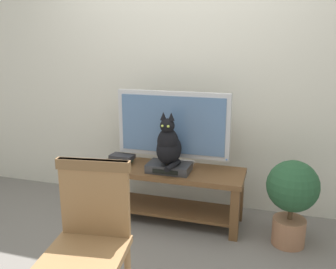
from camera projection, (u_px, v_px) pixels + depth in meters
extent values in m
plane|color=slate|center=(150.00, 254.00, 2.72)|extent=(12.00, 12.00, 0.00)
cube|color=beige|center=(187.00, 59.00, 3.35)|extent=(7.00, 0.12, 2.80)
cube|color=brown|center=(170.00, 171.00, 3.14)|extent=(1.29, 0.45, 0.04)
cube|color=brown|center=(100.00, 197.00, 3.21)|extent=(0.07, 0.07, 0.44)
cube|color=brown|center=(235.00, 215.00, 2.87)|extent=(0.07, 0.07, 0.44)
cube|color=brown|center=(117.00, 182.00, 3.53)|extent=(0.07, 0.07, 0.44)
cube|color=brown|center=(239.00, 197.00, 3.20)|extent=(0.07, 0.07, 0.44)
cube|color=brown|center=(170.00, 208.00, 3.23)|extent=(1.19, 0.37, 0.02)
cube|color=#B7B7BC|center=(173.00, 164.00, 3.22)|extent=(0.35, 0.20, 0.03)
cube|color=#B7B7BC|center=(173.00, 159.00, 3.21)|extent=(0.06, 0.04, 0.06)
cube|color=#B7B7BC|center=(173.00, 124.00, 3.13)|extent=(1.00, 0.05, 0.58)
cube|color=#4C6B93|center=(172.00, 125.00, 3.10)|extent=(0.92, 0.01, 0.50)
sphere|color=#2672F2|center=(226.00, 160.00, 3.03)|extent=(0.01, 0.01, 0.01)
cube|color=#2D2D30|center=(169.00, 167.00, 3.07)|extent=(0.37, 0.22, 0.07)
cube|color=black|center=(165.00, 172.00, 2.96)|extent=(0.22, 0.01, 0.04)
ellipsoid|color=black|center=(169.00, 149.00, 3.03)|extent=(0.21, 0.28, 0.25)
ellipsoid|color=black|center=(168.00, 142.00, 2.97)|extent=(0.17, 0.18, 0.22)
sphere|color=black|center=(167.00, 126.00, 2.93)|extent=(0.12, 0.12, 0.12)
cone|color=black|center=(163.00, 116.00, 2.92)|extent=(0.05, 0.05, 0.07)
cone|color=black|center=(171.00, 117.00, 2.90)|extent=(0.05, 0.05, 0.07)
sphere|color=#B2C64C|center=(162.00, 126.00, 2.88)|extent=(0.02, 0.02, 0.02)
sphere|color=#B2C64C|center=(168.00, 126.00, 2.87)|extent=(0.02, 0.02, 0.02)
cylinder|color=black|center=(173.00, 166.00, 2.94)|extent=(0.08, 0.23, 0.04)
cube|color=olive|center=(85.00, 256.00, 1.91)|extent=(0.48, 0.48, 0.04)
cube|color=olive|center=(95.00, 198.00, 2.03)|extent=(0.40, 0.09, 0.45)
cube|color=brown|center=(93.00, 165.00, 1.98)|extent=(0.42, 0.10, 0.06)
cube|color=#38664C|center=(122.00, 160.00, 3.31)|extent=(0.20, 0.17, 0.04)
cube|color=#2D2D33|center=(122.00, 157.00, 3.29)|extent=(0.22, 0.14, 0.04)
cylinder|color=#9E6B4C|center=(289.00, 231.00, 2.84)|extent=(0.26, 0.26, 0.22)
cylinder|color=#332319|center=(290.00, 220.00, 2.81)|extent=(0.23, 0.23, 0.02)
cylinder|color=#4C3823|center=(290.00, 212.00, 2.79)|extent=(0.04, 0.04, 0.12)
sphere|color=#234C2D|center=(293.00, 186.00, 2.74)|extent=(0.40, 0.40, 0.40)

